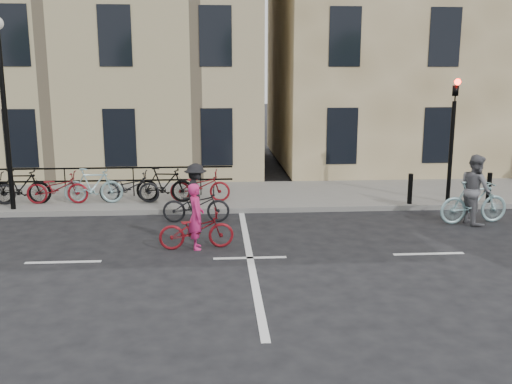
{
  "coord_description": "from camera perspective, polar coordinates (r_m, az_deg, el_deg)",
  "views": [
    {
      "loc": [
        -0.71,
        -11.85,
        4.0
      ],
      "look_at": [
        0.26,
        1.76,
        1.1
      ],
      "focal_mm": 40.0,
      "sensor_mm": 36.0,
      "label": 1
    }
  ],
  "objects": [
    {
      "name": "lamp_post",
      "position": [
        17.26,
        -24.0,
        9.28
      ],
      "size": [
        0.36,
        0.36,
        5.28
      ],
      "color": "black",
      "rests_on": "sidewalk"
    },
    {
      "name": "sidewalk",
      "position": [
        18.57,
        -14.18,
        -0.58
      ],
      "size": [
        46.0,
        4.0,
        0.15
      ],
      "primitive_type": "cube",
      "color": "slate",
      "rests_on": "ground"
    },
    {
      "name": "ground",
      "position": [
        12.52,
        -0.61,
        -6.62
      ],
      "size": [
        120.0,
        120.0,
        0.0
      ],
      "primitive_type": "plane",
      "color": "black",
      "rests_on": "ground"
    },
    {
      "name": "bollard_east",
      "position": [
        17.41,
        15.16,
        0.32
      ],
      "size": [
        0.14,
        0.14,
        0.9
      ],
      "primitive_type": "cylinder",
      "color": "black",
      "rests_on": "sidewalk"
    },
    {
      "name": "building_west",
      "position": [
        26.22,
        -23.17,
        13.58
      ],
      "size": [
        20.0,
        10.0,
        10.0
      ],
      "primitive_type": "cube",
      "color": "tan",
      "rests_on": "sidewalk"
    },
    {
      "name": "building_east",
      "position": [
        26.76,
        17.95,
        16.05
      ],
      "size": [
        14.0,
        10.0,
        12.0
      ],
      "primitive_type": "cube",
      "color": "#9E885F",
      "rests_on": "sidewalk"
    },
    {
      "name": "parked_bikes",
      "position": [
        17.6,
        -15.92,
        0.53
      ],
      "size": [
        8.3,
        1.23,
        1.05
      ],
      "color": "black",
      "rests_on": "sidewalk"
    },
    {
      "name": "cyclist_pink",
      "position": [
        13.12,
        -5.99,
        -3.42
      ],
      "size": [
        1.76,
        0.78,
        1.52
      ],
      "rotation": [
        0.0,
        0.0,
        1.68
      ],
      "color": "maroon",
      "rests_on": "ground"
    },
    {
      "name": "cyclist_dark",
      "position": [
        15.39,
        -6.02,
        -0.72
      ],
      "size": [
        1.81,
        1.05,
        1.6
      ],
      "rotation": [
        0.0,
        0.0,
        1.54
      ],
      "color": "black",
      "rests_on": "ground"
    },
    {
      "name": "bollard_west",
      "position": [
        18.34,
        22.26,
        0.41
      ],
      "size": [
        0.14,
        0.14,
        0.9
      ],
      "primitive_type": "cylinder",
      "color": "black",
      "rests_on": "sidewalk"
    },
    {
      "name": "cyclist_grey",
      "position": [
        16.22,
        21.02,
        -0.36
      ],
      "size": [
        1.97,
        0.98,
        1.86
      ],
      "rotation": [
        0.0,
        0.0,
        1.68
      ],
      "color": "#90B9BD",
      "rests_on": "ground"
    },
    {
      "name": "traffic_light",
      "position": [
        17.67,
        19.1,
        6.32
      ],
      "size": [
        0.18,
        0.3,
        3.9
      ],
      "color": "black",
      "rests_on": "sidewalk"
    }
  ]
}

